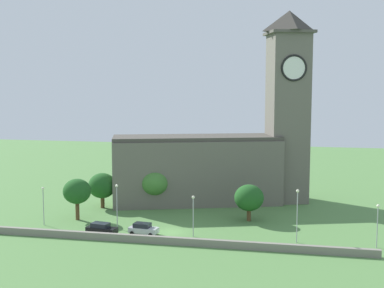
# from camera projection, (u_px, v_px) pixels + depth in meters

# --- Properties ---
(ground_plane) EXTENTS (200.00, 200.00, 0.00)m
(ground_plane) POSITION_uv_depth(u_px,v_px,m) (191.00, 209.00, 92.61)
(ground_plane) COLOR #517F42
(church) EXTENTS (37.32, 19.25, 35.50)m
(church) POSITION_uv_depth(u_px,v_px,m) (227.00, 149.00, 96.98)
(church) COLOR #666056
(church) RESTS_ON ground
(quay_barrier) EXTENTS (58.39, 0.70, 1.06)m
(quay_barrier) POSITION_uv_depth(u_px,v_px,m) (160.00, 240.00, 72.35)
(quay_barrier) COLOR gray
(quay_barrier) RESTS_ON ground
(car_black) EXTENTS (4.79, 2.70, 1.73)m
(car_black) POSITION_uv_depth(u_px,v_px,m) (101.00, 229.00, 76.85)
(car_black) COLOR black
(car_black) RESTS_ON ground
(car_silver) EXTENTS (4.47, 2.49, 1.74)m
(car_silver) POSITION_uv_depth(u_px,v_px,m) (143.00, 229.00, 76.72)
(car_silver) COLOR silver
(car_silver) RESTS_ON ground
(streetlamp_west_end) EXTENTS (0.44, 0.44, 6.10)m
(streetlamp_west_end) POSITION_uv_depth(u_px,v_px,m) (43.00, 199.00, 81.62)
(streetlamp_west_end) COLOR #9EA0A5
(streetlamp_west_end) RESTS_ON ground
(streetlamp_west_mid) EXTENTS (0.44, 0.44, 6.94)m
(streetlamp_west_mid) POSITION_uv_depth(u_px,v_px,m) (117.00, 199.00, 79.37)
(streetlamp_west_mid) COLOR #9EA0A5
(streetlamp_west_mid) RESTS_ON ground
(streetlamp_central) EXTENTS (0.44, 0.44, 6.07)m
(streetlamp_central) POSITION_uv_depth(u_px,v_px,m) (193.00, 209.00, 75.32)
(streetlamp_central) COLOR #9EA0A5
(streetlamp_central) RESTS_ON ground
(streetlamp_east_mid) EXTENTS (0.44, 0.44, 7.59)m
(streetlamp_east_mid) POSITION_uv_depth(u_px,v_px,m) (297.00, 208.00, 72.41)
(streetlamp_east_mid) COLOR #9EA0A5
(streetlamp_east_mid) RESTS_ON ground
(streetlamp_east_end) EXTENTS (0.44, 0.44, 6.00)m
(streetlamp_east_end) POSITION_uv_depth(u_px,v_px,m) (378.00, 218.00, 70.19)
(streetlamp_east_end) COLOR #9EA0A5
(streetlamp_east_end) RESTS_ON ground
(tree_churchyard) EXTENTS (4.54, 4.54, 6.78)m
(tree_churchyard) POSITION_uv_depth(u_px,v_px,m) (77.00, 192.00, 84.77)
(tree_churchyard) COLOR brown
(tree_churchyard) RESTS_ON ground
(tree_riverside_east) EXTENTS (5.00, 5.00, 6.29)m
(tree_riverside_east) POSITION_uv_depth(u_px,v_px,m) (102.00, 186.00, 93.15)
(tree_riverside_east) COLOR brown
(tree_riverside_east) RESTS_ON ground
(tree_riverside_west) EXTENTS (4.76, 4.76, 5.97)m
(tree_riverside_west) POSITION_uv_depth(u_px,v_px,m) (249.00, 198.00, 84.15)
(tree_riverside_west) COLOR brown
(tree_riverside_west) RESTS_ON ground
(tree_by_tower) EXTENTS (4.87, 4.87, 6.80)m
(tree_by_tower) POSITION_uv_depth(u_px,v_px,m) (155.00, 183.00, 92.57)
(tree_by_tower) COLOR brown
(tree_by_tower) RESTS_ON ground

